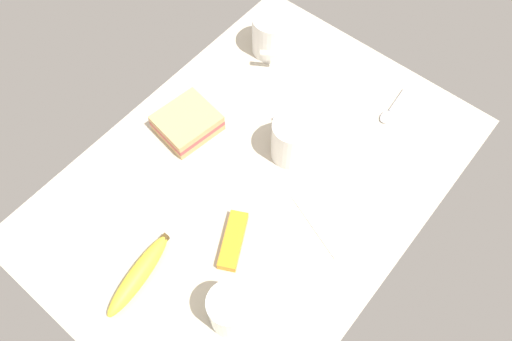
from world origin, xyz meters
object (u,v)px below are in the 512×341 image
Objects in this scene: paper_napkin at (344,209)px; sandwich_main at (188,122)px; coffee_mug_black at (272,34)px; spoon at (390,111)px; banana at (139,275)px; glass_of_milk at (230,311)px; coffee_mug_milky at (292,139)px; snack_bar at (233,240)px.

sandwich_main is at bearing 98.32° from paper_napkin.
spoon is (2.19, -31.67, -4.71)cm from coffee_mug_black.
banana is 41.26cm from paper_napkin.
glass_of_milk reaches higher than sandwich_main.
coffee_mug_milky is 23.63cm from snack_bar.
coffee_mug_black is 29.40cm from coffee_mug_milky.
spoon is at bearing -24.77° from coffee_mug_milky.
coffee_mug_black is 29.49cm from sandwich_main.
coffee_mug_black is at bearing 93.96° from spoon.
banana is 1.55× the size of snack_bar.
spoon is 26.77cm from paper_napkin.
spoon is at bearing 12.86° from paper_napkin.
coffee_mug_milky is at bearing 20.78° from glass_of_milk.
snack_bar reaches higher than spoon.
snack_bar is at bearing -149.70° from coffee_mug_black.
sandwich_main is (-9.09, 20.84, -3.04)cm from coffee_mug_milky.
coffee_mug_milky is 36.21cm from glass_of_milk.
coffee_mug_black is at bearing 57.57° from paper_napkin.
paper_napkin is (5.43, -37.16, -2.05)cm from sandwich_main.
coffee_mug_milky is 1.14× the size of glass_of_milk.
coffee_mug_black reaches higher than sandwich_main.
banana reaches higher than snack_bar.
coffee_mug_black is 0.78× the size of paper_napkin.
sandwich_main is 0.89× the size of paper_napkin.
banana is 63.39cm from spoon.
coffee_mug_black is 1.05× the size of spoon.
sandwich_main is 0.75× the size of banana.
coffee_mug_milky is 39.54cm from banana.
banana is at bearing -164.41° from coffee_mug_black.
coffee_mug_black is at bearing 15.59° from banana.
spoon is (61.54, -15.12, -1.36)cm from banana.
glass_of_milk is at bearing -73.39° from banana.
coffee_mug_milky is at bearing 155.23° from spoon.
paper_napkin is (-26.10, -5.96, -0.23)cm from spoon.
sandwich_main reaches higher than paper_napkin.
snack_bar is (-13.82, -24.75, -1.20)cm from sandwich_main.
spoon is at bearing -35.95° from snack_bar.
glass_of_milk is at bearing -159.22° from coffee_mug_milky.
sandwich_main is 1.16× the size of snack_bar.
glass_of_milk is 0.84× the size of spoon.
sandwich_main is at bearing 28.19° from banana.
sandwich_main is 1.20× the size of spoon.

